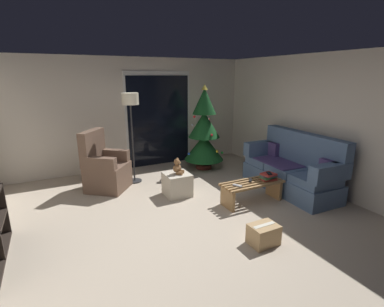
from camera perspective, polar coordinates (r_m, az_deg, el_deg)
name	(u,v)px	position (r m, az deg, el deg)	size (l,w,h in m)	color
ground_plane	(189,224)	(4.29, -0.61, -13.95)	(7.00, 7.00, 0.00)	#B2A38E
wall_back	(130,114)	(6.68, -12.33, 7.74)	(5.72, 0.12, 2.50)	beige
wall_right	(333,125)	(5.68, 26.40, 5.18)	(0.12, 6.00, 2.50)	beige
patio_door_frame	(159,119)	(6.83, -6.67, 6.88)	(1.60, 0.02, 2.20)	silver
patio_door_glass	(159,121)	(6.82, -6.61, 6.44)	(1.50, 0.02, 2.10)	black
couch	(292,169)	(5.66, 19.50, -3.01)	(0.85, 1.97, 1.08)	slate
coffee_table	(252,189)	(4.95, 11.96, -6.91)	(1.10, 0.40, 0.37)	#9E7547
remote_black	(250,180)	(4.94, 11.65, -5.30)	(0.04, 0.16, 0.02)	black
remote_silver	(237,186)	(4.67, 9.09, -6.38)	(0.04, 0.16, 0.02)	#ADADB2
book_stack	(268,176)	(5.03, 15.10, -4.48)	(0.29, 0.22, 0.12)	#A32D28
cell_phone	(269,173)	(5.00, 15.24, -3.84)	(0.07, 0.14, 0.01)	black
christmas_tree	(204,133)	(6.46, 2.45, 4.23)	(0.90, 0.90, 1.92)	#4C1E19
armchair	(105,169)	(5.60, -17.09, -2.96)	(0.96, 0.96, 1.13)	brown
floor_lamp	(131,108)	(5.62, -12.22, 8.98)	(0.32, 0.32, 1.78)	#2D2D30
ottoman	(177,184)	(5.15, -2.99, -6.22)	(0.44, 0.44, 0.41)	beige
teddy_bear_chestnut	(178,167)	(5.04, -2.92, -2.78)	(0.22, 0.21, 0.29)	brown
teddy_bear_cream_by_tree	(178,172)	(6.04, -2.83, -3.76)	(0.21, 0.21, 0.29)	beige
cardboard_box_taped_mid_floor	(264,234)	(3.90, 14.17, -15.49)	(0.37, 0.28, 0.27)	tan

